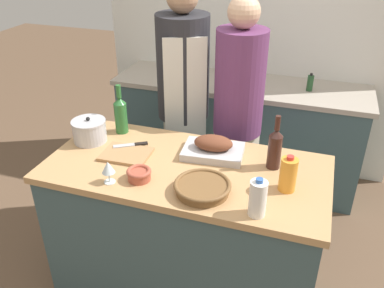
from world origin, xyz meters
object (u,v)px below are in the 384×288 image
Objects in this scene: wine_glass_left at (108,168)px; person_cook_guest at (238,113)px; juice_jug at (288,174)px; milk_jug at (258,198)px; mixing_bowl at (139,174)px; wine_bottle_dark at (275,148)px; wicker_basket at (202,187)px; condiment_bottle_tall at (197,67)px; wine_bottle_green at (121,114)px; person_cook_aproned at (183,99)px; roasting_pan at (213,148)px; stock_pot at (90,131)px; condiment_bottle_short at (310,83)px; cutting_board at (126,155)px; knife_chef at (132,145)px.

wine_glass_left is 0.07× the size of person_cook_guest.
milk_jug is (-0.11, -0.24, 0.00)m from juice_jug.
mixing_bowl is at bearing -89.36° from person_cook_guest.
wine_bottle_dark reaches higher than mixing_bowl.
condiment_bottle_tall is at bearing 108.62° from wicker_basket.
wine_bottle_green reaches higher than milk_jug.
person_cook_guest is at bearing 119.56° from juice_jug.
person_cook_aproned is (0.24, 0.50, -0.06)m from wine_bottle_green.
roasting_pan is at bearing 176.73° from wine_bottle_dark.
stock_pot is 0.65× the size of wine_bottle_green.
condiment_bottle_tall is at bearing 97.55° from mixing_bowl.
person_cook_aproned is (-0.84, -0.64, 0.01)m from condiment_bottle_short.
roasting_pan is at bearing 50.61° from mixing_bowl.
roasting_pan is 0.76m from stock_pot.
person_cook_guest reaches higher than juice_jug.
condiment_bottle_short reaches higher than wicker_basket.
juice_jug is at bearing -39.85° from person_cook_guest.
wicker_basket is 1.40× the size of stock_pot.
cutting_board is at bearing -120.34° from person_cook_aproned.
wicker_basket is at bearing -103.95° from condiment_bottle_short.
juice_jug is (0.39, 0.16, 0.06)m from wicker_basket.
person_cook_aproned reaches higher than knife_chef.
juice_jug is (1.20, -0.14, 0.02)m from stock_pot.
wine_bottle_green is 1.23m from condiment_bottle_tall.
wicker_basket is at bearing -20.01° from stock_pot.
knife_chef is 0.78m from person_cook_guest.
milk_jug is 1.97m from condiment_bottle_tall.
wicker_basket is 1.06m from person_cook_aproned.
stock_pot is 1.78m from condiment_bottle_short.
wine_glass_left is (-0.14, -0.07, 0.05)m from mixing_bowl.
person_cook_aproned is (-0.44, 0.96, 0.03)m from wicker_basket.
wine_bottle_green is (-0.16, 0.26, 0.12)m from cutting_board.
wine_bottle_green is (-0.33, 0.46, 0.09)m from mixing_bowl.
milk_jug is 0.11× the size of person_cook_aproned.
condiment_bottle_tall is at bearing 122.14° from juice_jug.
wicker_basket is at bearing -89.64° from person_cook_aproned.
person_cook_aproned is (0.04, 1.03, -0.03)m from wine_glass_left.
juice_jug is 0.26m from milk_jug.
wine_bottle_green is at bearing 171.33° from roasting_pan.
condiment_bottle_tall is 0.08× the size of person_cook_aproned.
roasting_pan is 1.42m from condiment_bottle_tall.
stock_pot is at bearing 173.49° from juice_jug.
milk_jug is (0.63, -0.09, 0.06)m from mixing_bowl.
milk_jug is at bearing -79.43° from person_cook_aproned.
knife_chef is (-0.01, 0.10, 0.01)m from cutting_board.
wine_glass_left is (0.04, -0.26, 0.08)m from cutting_board.
mixing_bowl is at bearing -57.83° from knife_chef.
milk_jug is 1.69m from condiment_bottle_short.
condiment_bottle_tall is 0.74m from person_cook_aproned.
milk_jug is at bearing -51.77° from person_cook_guest.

